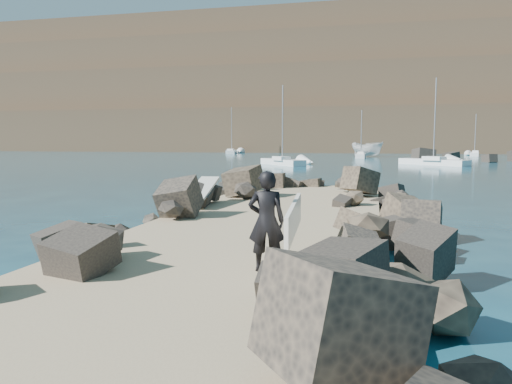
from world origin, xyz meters
The scene contains 14 objects.
ground centered at (0.00, 0.00, 0.00)m, with size 800.00×800.00×0.00m, color #0F384C.
jetty centered at (0.00, -2.00, 0.30)m, with size 6.00×26.00×0.60m, color #8C7759.
riprap_left centered at (-2.90, -1.50, 0.50)m, with size 2.60×22.00×1.00m, color black.
riprap_right centered at (2.90, -1.50, 0.50)m, with size 2.60×22.00×1.00m, color black.
headland centered at (10.00, 160.00, 16.00)m, with size 360.00×140.00×32.00m, color #2D4919.
surfboard_resting centered at (-2.73, 2.74, 1.04)m, with size 0.65×2.60×0.09m, color silver.
boat_imported centered at (1.65, 71.02, 1.24)m, with size 2.41×6.40×2.47m, color silver.
surfer_with_board centered at (1.17, -4.88, 1.45)m, with size 0.88×2.08×1.68m.
sailboat_a centered at (-7.02, 40.92, 0.35)m, with size 5.93×6.63×8.79m.
sailboat_d centered at (19.27, 78.01, 0.35)m, with size 2.38×6.05×7.25m.
sailboat_e centered at (-25.14, 83.43, 0.35)m, with size 3.23×8.00×9.34m.
sailboat_b centered at (0.76, 64.89, 0.35)m, with size 1.45×6.05×7.38m.
sailboat_c centered at (9.10, 44.86, 0.35)m, with size 7.20×6.65×9.60m.
headland_buildings centered at (16.81, 152.19, 33.97)m, with size 137.50×30.50×5.00m.
Camera 1 is at (2.82, -12.86, 2.78)m, focal length 35.00 mm.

